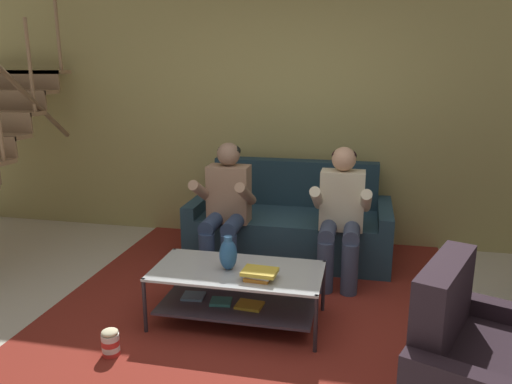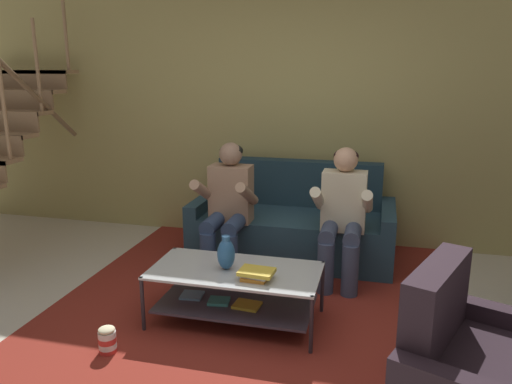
% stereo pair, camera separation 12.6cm
% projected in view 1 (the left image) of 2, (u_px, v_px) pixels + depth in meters
% --- Properties ---
extents(ground, '(16.80, 16.80, 0.00)m').
position_uv_depth(ground, '(265.00, 361.00, 3.22)').
color(ground, beige).
extents(back_partition, '(8.40, 0.12, 2.90)m').
position_uv_depth(back_partition, '(312.00, 106.00, 5.19)').
color(back_partition, tan).
rests_on(back_partition, ground).
extents(couch, '(1.94, 0.89, 0.91)m').
position_uv_depth(couch, '(290.00, 226.00, 4.98)').
color(couch, '#254150').
rests_on(couch, ground).
extents(person_seated_left, '(0.50, 0.58, 1.18)m').
position_uv_depth(person_seated_left, '(226.00, 203.00, 4.50)').
color(person_seated_left, navy).
rests_on(person_seated_left, ground).
extents(person_seated_right, '(0.50, 0.58, 1.18)m').
position_uv_depth(person_seated_right, '(341.00, 210.00, 4.28)').
color(person_seated_right, '#3C4661').
rests_on(person_seated_right, ground).
extents(coffee_table, '(1.23, 0.62, 0.42)m').
position_uv_depth(coffee_table, '(237.00, 287.00, 3.65)').
color(coffee_table, '#B6BABC').
rests_on(coffee_table, ground).
extents(area_rug, '(3.15, 3.39, 0.01)m').
position_uv_depth(area_rug, '(265.00, 288.00, 4.27)').
color(area_rug, maroon).
rests_on(area_rug, ground).
extents(vase, '(0.13, 0.13, 0.25)m').
position_uv_depth(vase, '(228.00, 254.00, 3.59)').
color(vase, '#295A8F').
rests_on(vase, coffee_table).
extents(book_stack, '(0.25, 0.19, 0.07)m').
position_uv_depth(book_stack, '(259.00, 274.00, 3.45)').
color(book_stack, orange).
rests_on(book_stack, coffee_table).
extents(armchair, '(1.11, 1.15, 0.88)m').
position_uv_depth(armchair, '(498.00, 384.00, 2.53)').
color(armchair, black).
rests_on(armchair, ground).
extents(popcorn_tub, '(0.12, 0.12, 0.19)m').
position_uv_depth(popcorn_tub, '(111.00, 343.00, 3.26)').
color(popcorn_tub, red).
rests_on(popcorn_tub, ground).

